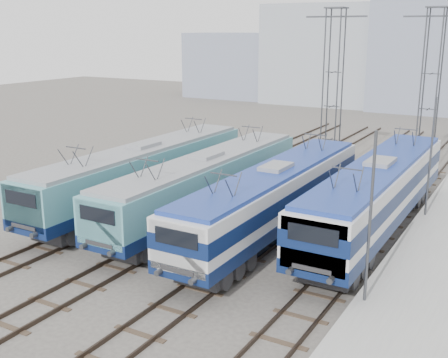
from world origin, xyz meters
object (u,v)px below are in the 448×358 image
(catenary_tower_east, at_px, (430,86))
(mast_front, at_px, (370,222))
(locomotive_center_left, at_px, (205,182))
(locomotive_far_right, at_px, (377,191))
(catenary_tower_west, at_px, (333,84))
(mast_mid, at_px, (430,160))
(locomotive_far_left, at_px, (142,171))
(locomotive_center_right, at_px, (274,195))

(catenary_tower_east, relative_size, mast_front, 1.71)
(locomotive_center_left, distance_m, locomotive_far_right, 9.33)
(catenary_tower_east, distance_m, mast_front, 22.32)
(locomotive_far_right, distance_m, catenary_tower_west, 14.26)
(catenary_tower_east, bearing_deg, catenary_tower_west, -162.90)
(locomotive_center_left, height_order, locomotive_far_right, locomotive_far_right)
(locomotive_center_left, xyz_separation_m, mast_front, (10.85, -5.71, 1.27))
(catenary_tower_west, bearing_deg, catenary_tower_east, 17.10)
(catenary_tower_west, bearing_deg, locomotive_center_left, -98.95)
(mast_front, height_order, mast_mid, same)
(locomotive_far_right, xyz_separation_m, mast_mid, (1.85, 3.82, 1.11))
(catenary_tower_east, bearing_deg, locomotive_center_left, -118.25)
(locomotive_far_left, height_order, mast_front, mast_front)
(locomotive_center_right, bearing_deg, locomotive_far_right, 33.69)
(mast_front, distance_m, mast_mid, 12.00)
(locomotive_far_right, xyz_separation_m, mast_front, (1.85, -8.18, 1.11))
(catenary_tower_west, xyz_separation_m, catenary_tower_east, (6.50, 2.00, 0.00))
(locomotive_center_right, bearing_deg, catenary_tower_east, 75.82)
(catenary_tower_west, distance_m, mast_front, 22.00)
(locomotive_far_right, distance_m, mast_mid, 4.38)
(mast_front, bearing_deg, mast_mid, 90.00)
(catenary_tower_east, bearing_deg, mast_mid, -78.14)
(locomotive_far_right, bearing_deg, catenary_tower_west, 119.74)
(locomotive_center_left, height_order, catenary_tower_east, catenary_tower_east)
(mast_mid, bearing_deg, locomotive_center_right, -132.97)
(locomotive_center_left, bearing_deg, mast_mid, 30.09)
(catenary_tower_west, bearing_deg, locomotive_center_right, -81.36)
(locomotive_far_left, xyz_separation_m, locomotive_far_right, (13.50, 2.38, 0.10))
(locomotive_far_left, height_order, mast_mid, mast_mid)
(catenary_tower_west, height_order, catenary_tower_east, same)
(locomotive_far_left, xyz_separation_m, catenary_tower_east, (13.25, 16.19, 4.35))
(locomotive_center_left, relative_size, mast_front, 2.55)
(mast_mid, bearing_deg, catenary_tower_west, 137.07)
(catenary_tower_west, bearing_deg, mast_front, -66.73)
(locomotive_center_right, relative_size, mast_mid, 2.56)
(locomotive_far_right, height_order, catenary_tower_east, catenary_tower_east)
(locomotive_far_left, xyz_separation_m, locomotive_center_right, (9.00, -0.62, -0.00))
(locomotive_center_right, relative_size, catenary_tower_west, 1.49)
(locomotive_far_left, xyz_separation_m, catenary_tower_west, (6.75, 14.19, 4.35))
(catenary_tower_west, xyz_separation_m, mast_front, (8.60, -20.00, -3.14))
(mast_front, bearing_deg, locomotive_center_right, 140.77)
(mast_front, bearing_deg, locomotive_far_left, 159.28)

